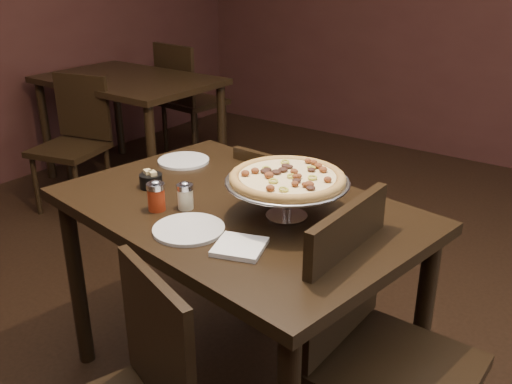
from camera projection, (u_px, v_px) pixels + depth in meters
The scene contains 15 objects.
room at pixel (264, 56), 1.79m from camera, with size 6.04×7.04×2.84m.
dining_table at pixel (238, 231), 2.16m from camera, with size 1.46×1.09×0.84m.
background_table at pixel (129, 92), 4.34m from camera, with size 1.32×0.88×0.82m.
pizza_stand at pixel (287, 179), 1.96m from camera, with size 0.44×0.44×0.18m.
parmesan_shaker at pixel (185, 196), 2.07m from camera, with size 0.06×0.06×0.11m.
pepper_flake_shaker at pixel (156, 196), 2.05m from camera, with size 0.07×0.07×0.12m.
packet_caddy at pixel (151, 180), 2.26m from camera, with size 0.09×0.09×0.07m.
napkin_stack at pixel (240, 247), 1.80m from camera, with size 0.15×0.15×0.02m, color white.
plate_left at pixel (184, 161), 2.54m from camera, with size 0.23×0.23×0.01m, color silver.
plate_near at pixel (189, 229), 1.92m from camera, with size 0.24×0.24×0.01m, color silver.
serving_spatula at pixel (268, 182), 1.95m from camera, with size 0.12×0.12×0.02m.
chair_far at pixel (286, 230), 2.70m from camera, with size 0.44×0.44×0.89m.
chair_side at pixel (377, 343), 1.83m from camera, with size 0.47×0.47×0.99m.
bg_chair_far at pixel (187, 96), 4.95m from camera, with size 0.50×0.50×1.00m.
bg_chair_near at pixel (75, 138), 3.97m from camera, with size 0.52×0.52×0.93m.
Camera 1 is at (1.11, -1.46, 1.70)m, focal length 40.00 mm.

